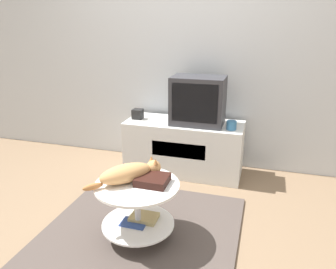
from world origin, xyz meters
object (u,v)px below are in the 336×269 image
Objects in this scene: tv at (198,101)px; speaker at (138,114)px; dvd_box at (153,180)px; cat at (129,173)px.

tv reaches higher than speaker.
tv is 2.38× the size of dvd_box.
tv is at bearing 0.04° from speaker.
tv is 1.19m from dvd_box.
dvd_box is (-0.07, -1.15, -0.30)m from tv.
tv is 1.21m from cat.
cat is at bearing -101.54° from tv.
speaker reaches higher than cat.
cat is (-0.24, -1.16, -0.26)m from tv.
cat is (0.39, -1.16, -0.08)m from speaker.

